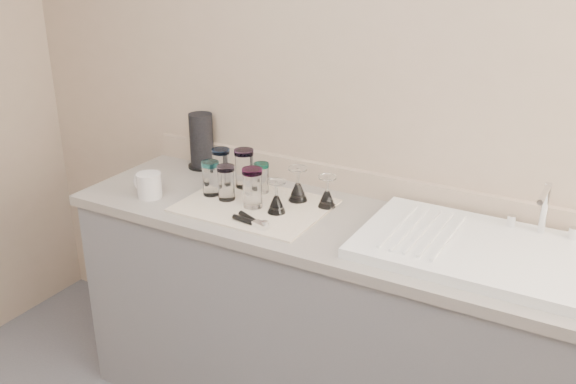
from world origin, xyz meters
The scene contains 16 objects.
room_envelope centered at (0.00, 0.00, 1.56)m, with size 3.54×3.50×2.52m.
counter_unit centered at (0.00, 1.20, 0.45)m, with size 2.06×0.62×0.90m.
sink_unit centered at (0.55, 1.20, 0.92)m, with size 0.82×0.50×0.22m.
dish_towel centered at (-0.32, 1.17, 0.90)m, with size 0.55×0.42×0.01m, color white.
tumbler_teal centered at (-0.57, 1.30, 0.98)m, with size 0.07×0.07×0.15m.
tumbler_cyan centered at (-0.46, 1.31, 0.99)m, with size 0.08×0.08×0.16m.
tumbler_purple centered at (-0.37, 1.29, 0.97)m, with size 0.06×0.06×0.12m.
tumbler_magenta centered at (-0.53, 1.17, 0.98)m, with size 0.07×0.07×0.14m.
tumbler_blue centered at (-0.45, 1.16, 0.98)m, with size 0.07×0.07×0.14m.
tumbler_lavender centered at (-0.32, 1.15, 0.99)m, with size 0.08×0.08×0.15m.
goblet_back_left centered at (-0.20, 1.29, 0.95)m, with size 0.08×0.08×0.14m.
goblet_back_right centered at (-0.07, 1.29, 0.95)m, with size 0.07×0.07×0.12m.
goblet_front_left centered at (-0.21, 1.15, 0.95)m, with size 0.07×0.07×0.13m.
can_opener centered at (-0.24, 1.02, 0.92)m, with size 0.16×0.09×0.02m.
white_mug centered at (-0.74, 1.04, 0.95)m, with size 0.14×0.11×0.10m.
paper_towel_roll centered at (-0.76, 1.43, 1.02)m, with size 0.13×0.13×0.25m.
Camera 1 is at (0.91, -0.74, 1.90)m, focal length 40.00 mm.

